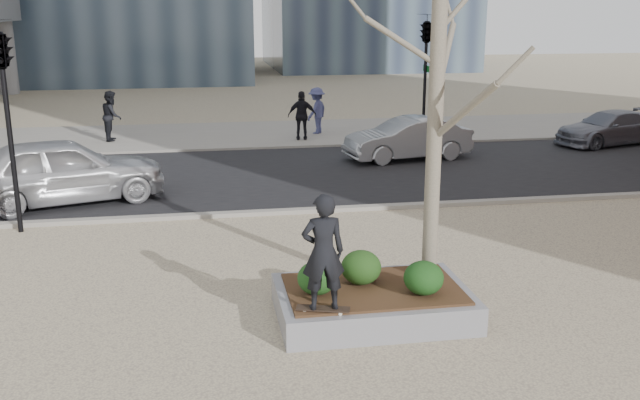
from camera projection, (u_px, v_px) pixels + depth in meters
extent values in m
plane|color=#BCB08A|center=(310.00, 321.00, 11.11)|extent=(120.00, 120.00, 0.00)
cube|color=black|center=(256.00, 176.00, 20.62)|extent=(60.00, 8.00, 0.02)
cube|color=gray|center=(240.00, 134.00, 27.27)|extent=(60.00, 6.00, 0.02)
cube|color=gray|center=(373.00, 303.00, 11.22)|extent=(3.00, 2.00, 0.45)
cube|color=#382314|center=(373.00, 289.00, 11.15)|extent=(2.70, 1.70, 0.04)
ellipsoid|color=#143F15|center=(317.00, 278.00, 10.85)|extent=(0.60, 0.60, 0.51)
ellipsoid|color=#1C3F14|center=(361.00, 267.00, 11.24)|extent=(0.64, 0.64, 0.54)
ellipsoid|color=#163811|center=(424.00, 278.00, 10.84)|extent=(0.61, 0.61, 0.52)
imported|color=black|center=(323.00, 252.00, 10.08)|extent=(0.62, 0.41, 1.71)
imported|color=#BBBBBF|center=(63.00, 170.00, 17.52)|extent=(5.23, 3.32, 1.66)
imported|color=#96999E|center=(408.00, 139.00, 22.65)|extent=(4.19, 2.04, 1.32)
imported|color=slate|center=(609.00, 128.00, 25.11)|extent=(4.31, 2.51, 1.17)
imported|color=black|center=(112.00, 116.00, 25.76)|extent=(0.68, 0.88, 1.80)
imported|color=#3F4372|center=(317.00, 111.00, 27.21)|extent=(1.22, 1.29, 1.75)
imported|color=black|center=(302.00, 116.00, 25.88)|extent=(1.09, 0.57, 1.77)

